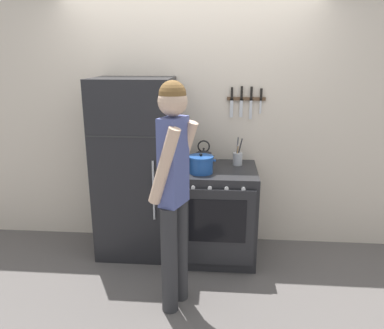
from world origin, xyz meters
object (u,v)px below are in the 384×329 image
Objects in this scene: tea_kettle at (204,157)px; utensil_jar at (238,158)px; dutch_oven_pot at (201,164)px; stove_range at (218,213)px; person at (174,186)px; refrigerator at (136,169)px.

utensil_jar is at bearing 1.22° from tea_kettle.
tea_kettle reaches higher than dutch_oven_pot.
tea_kettle is (-0.15, 0.17, 0.52)m from stove_range.
tea_kettle is 0.98m from person.
person reaches higher than utensil_jar.
utensil_jar reaches higher than stove_range.
refrigerator reaches higher than utensil_jar.
tea_kettle is 0.33m from utensil_jar.
stove_range is 3.69× the size of tea_kettle.
tea_kettle is at bearing 132.44° from stove_range.
tea_kettle is (0.01, 0.28, -0.00)m from dutch_oven_pot.
stove_range is at bearing -0.65° from person.
dutch_oven_pot is 1.12× the size of tea_kettle.
utensil_jar is at bearing -6.06° from person.
tea_kettle is 0.14× the size of person.
tea_kettle is at bearing -178.78° from utensil_jar.
refrigerator reaches higher than tea_kettle.
person is (-0.33, -0.80, 0.55)m from stove_range.
person is (-0.17, -0.96, 0.03)m from tea_kettle.
dutch_oven_pot is 0.28m from tea_kettle.
refrigerator is 0.98× the size of person.
stove_range is at bearing -4.59° from refrigerator.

